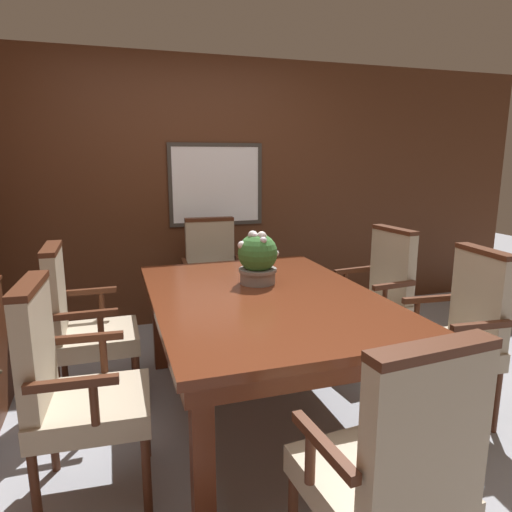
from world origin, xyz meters
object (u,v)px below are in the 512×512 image
potted_plant (258,258)px  chair_left_near (71,385)px  chair_right_near (458,330)px  chair_head_far (213,275)px  chair_right_far (377,292)px  dining_table (264,309)px  chair_head_near (393,468)px  chair_left_far (81,322)px

potted_plant → chair_left_near: bearing=-149.0°
chair_right_near → chair_head_far: 2.03m
potted_plant → chair_right_far: bearing=10.3°
chair_right_near → chair_head_far: bearing=-142.7°
dining_table → chair_head_near: 1.34m
chair_left_near → chair_head_near: bearing=-127.7°
dining_table → chair_left_near: chair_left_near is taller
dining_table → chair_left_far: bearing=157.4°
chair_right_near → chair_head_far: (-1.09, 1.71, 0.00)m
chair_right_near → chair_head_near: (-1.08, -0.94, 0.00)m
dining_table → potted_plant: (0.04, 0.25, 0.25)m
chair_right_near → chair_left_far: (-2.12, 0.83, 0.00)m
chair_right_near → chair_head_near: same height
chair_left_far → chair_head_far: same height
chair_right_far → chair_head_far: same height
chair_head_near → potted_plant: bearing=-96.4°
chair_head_near → potted_plant: (0.05, 1.58, 0.37)m
chair_right_near → chair_left_near: size_ratio=1.00×
chair_left_near → chair_head_far: size_ratio=1.00×
chair_head_near → potted_plant: size_ratio=3.04×
chair_right_far → potted_plant: 1.09m
chair_right_near → chair_right_far: same height
chair_head_far → chair_head_near: same height
chair_right_near → chair_left_far: bearing=-106.7°
chair_right_far → chair_left_near: bearing=-73.9°
chair_left_near → potted_plant: size_ratio=3.04×
dining_table → chair_head_near: size_ratio=1.79×
chair_right_far → chair_head_far: bearing=-135.3°
chair_left_near → chair_left_far: bearing=4.0°
chair_left_far → potted_plant: 1.17m
chair_head_far → chair_left_far: bearing=-136.3°
chair_left_far → chair_right_near: bearing=-111.4°
chair_right_near → chair_right_far: 0.83m
chair_left_far → chair_head_near: 2.06m
chair_left_near → chair_head_near: 1.40m
chair_right_far → chair_head_near: size_ratio=1.00×
chair_left_near → chair_left_far: same height
chair_left_near → potted_plant: potted_plant is taller
chair_left_near → chair_left_far: 0.85m
dining_table → chair_left_near: 1.13m
chair_left_near → chair_head_near: size_ratio=1.00×
chair_left_near → chair_head_far: 2.01m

